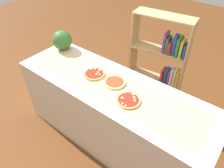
{
  "coord_description": "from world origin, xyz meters",
  "views": [
    {
      "loc": [
        1.07,
        -1.36,
        2.35
      ],
      "look_at": [
        0.0,
        0.0,
        0.92
      ],
      "focal_mm": 34.04,
      "sensor_mm": 36.0,
      "label": 1
    }
  ],
  "objects_px": {
    "watermelon": "(62,40)",
    "bookshelf": "(163,71)",
    "pizza_plain_1": "(115,82)",
    "pizza_mushroom_0": "(94,74)",
    "pizza_mushroom_2": "(128,100)"
  },
  "relations": [
    {
      "from": "watermelon",
      "to": "bookshelf",
      "type": "height_order",
      "value": "bookshelf"
    },
    {
      "from": "pizza_plain_1",
      "to": "bookshelf",
      "type": "height_order",
      "value": "bookshelf"
    },
    {
      "from": "pizza_mushroom_0",
      "to": "pizza_plain_1",
      "type": "bearing_deg",
      "value": 4.62
    },
    {
      "from": "watermelon",
      "to": "bookshelf",
      "type": "distance_m",
      "value": 1.42
    },
    {
      "from": "pizza_plain_1",
      "to": "watermelon",
      "type": "bearing_deg",
      "value": 170.91
    },
    {
      "from": "pizza_plain_1",
      "to": "pizza_mushroom_2",
      "type": "bearing_deg",
      "value": -26.3
    },
    {
      "from": "pizza_mushroom_2",
      "to": "bookshelf",
      "type": "bearing_deg",
      "value": 96.51
    },
    {
      "from": "pizza_mushroom_2",
      "to": "watermelon",
      "type": "bearing_deg",
      "value": 166.93
    },
    {
      "from": "pizza_mushroom_0",
      "to": "pizza_mushroom_2",
      "type": "bearing_deg",
      "value": -11.69
    },
    {
      "from": "pizza_mushroom_0",
      "to": "pizza_plain_1",
      "type": "height_order",
      "value": "pizza_mushroom_0"
    },
    {
      "from": "bookshelf",
      "to": "watermelon",
      "type": "bearing_deg",
      "value": -147.51
    },
    {
      "from": "pizza_plain_1",
      "to": "watermelon",
      "type": "distance_m",
      "value": 1.01
    },
    {
      "from": "pizza_mushroom_2",
      "to": "watermelon",
      "type": "distance_m",
      "value": 1.3
    },
    {
      "from": "pizza_mushroom_0",
      "to": "watermelon",
      "type": "xyz_separation_m",
      "value": [
        -0.72,
        0.18,
        0.11
      ]
    },
    {
      "from": "pizza_plain_1",
      "to": "bookshelf",
      "type": "relative_size",
      "value": 0.17
    }
  ]
}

